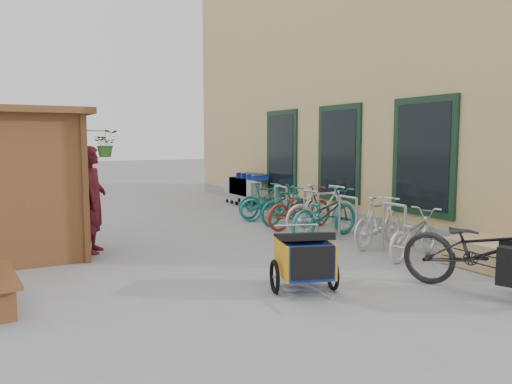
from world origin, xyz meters
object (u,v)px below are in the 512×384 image
kiosk (11,163)px  pallet_stack (496,254)px  shopping_carts (245,186)px  bike_6 (273,203)px  bike_1 (379,221)px  bike_2 (325,214)px  child_trailer (304,256)px  cargo_bike (487,252)px  bike_3 (322,209)px  person_kiosk (93,200)px  bike_4 (300,208)px  bike_7 (265,200)px  bike_5 (286,205)px  bike_0 (414,234)px

kiosk → pallet_stack: (6.28, -3.87, -1.34)m
shopping_carts → bike_6: size_ratio=1.12×
bike_1 → bike_2: bike_2 is taller
child_trailer → cargo_bike: bearing=-13.7°
cargo_bike → bike_3: bearing=61.6°
bike_1 → bike_2: bearing=0.5°
person_kiosk → bike_3: bearing=-77.9°
bike_1 → bike_3: 1.42m
kiosk → shopping_carts: (6.28, 4.25, -0.99)m
cargo_bike → bike_2: bearing=63.0°
cargo_bike → bike_1: 2.80m
bike_1 → bike_4: (-0.20, 2.23, -0.01)m
bike_6 → bike_7: size_ratio=1.10×
bike_6 → bike_7: 0.45m
shopping_carts → child_trailer: (-3.16, -7.70, -0.11)m
shopping_carts → bike_3: size_ratio=1.05×
kiosk → cargo_bike: (5.02, -4.64, -1.02)m
shopping_carts → bike_2: bearing=-99.9°
bike_2 → bike_4: (0.15, 1.10, -0.03)m
bike_5 → bike_6: bike_5 is taller
pallet_stack → shopping_carts: bearing=90.0°
cargo_bike → bike_7: bearing=63.5°
bike_0 → bike_2: size_ratio=0.82×
bike_1 → bike_5: bearing=-12.4°
cargo_bike → bike_4: bearing=62.5°
kiosk → bike_2: (5.39, -0.80, -1.07)m
child_trailer → bike_4: (2.42, 3.75, 0.00)m
pallet_stack → bike_0: size_ratio=0.79×
bike_0 → bike_3: 2.30m
bike_4 → bike_5: 0.54m
kiosk → bike_0: kiosk is taller
bike_3 → bike_4: 0.84m
bike_5 → shopping_carts: bearing=-22.1°
cargo_bike → bike_4: (0.52, 4.94, -0.08)m
bike_0 → bike_2: (-0.27, 2.03, 0.08)m
cargo_bike → bike_6: size_ratio=1.34×
cargo_bike → bike_0: 1.92m
kiosk → pallet_stack: kiosk is taller
bike_6 → bike_7: (0.03, 0.44, 0.02)m
kiosk → person_kiosk: bearing=3.0°
shopping_carts → bike_7: (-0.68, -2.34, -0.12)m
bike_5 → bike_6: size_ratio=0.91×
pallet_stack → bike_3: bearing=102.8°
shopping_carts → cargo_bike: size_ratio=0.84×
bike_0 → bike_6: size_ratio=0.93×
kiosk → bike_5: kiosk is taller
bike_1 → bike_3: (-0.22, 1.40, 0.06)m
bike_1 → bike_7: (-0.14, 3.85, -0.02)m
person_kiosk → bike_6: bearing=-52.2°
person_kiosk → bike_7: person_kiosk is taller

